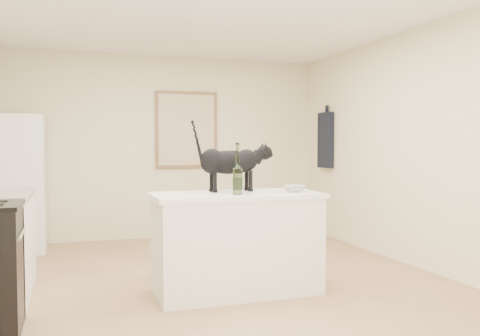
{
  "coord_description": "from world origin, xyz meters",
  "views": [
    {
      "loc": [
        -1.31,
        -4.49,
        1.32
      ],
      "look_at": [
        0.15,
        -0.15,
        1.12
      ],
      "focal_mm": 37.92,
      "sensor_mm": 36.0,
      "label": 1
    }
  ],
  "objects_px": {
    "fridge": "(16,184)",
    "wine_bottle": "(238,172)",
    "glass_bowl": "(295,189)",
    "black_cat": "(230,165)"
  },
  "relations": [
    {
      "from": "wine_bottle",
      "to": "black_cat",
      "type": "bearing_deg",
      "value": 86.08
    },
    {
      "from": "glass_bowl",
      "to": "wine_bottle",
      "type": "bearing_deg",
      "value": -174.61
    },
    {
      "from": "black_cat",
      "to": "wine_bottle",
      "type": "height_order",
      "value": "black_cat"
    },
    {
      "from": "fridge",
      "to": "wine_bottle",
      "type": "distance_m",
      "value": 3.37
    },
    {
      "from": "fridge",
      "to": "wine_bottle",
      "type": "relative_size",
      "value": 4.31
    },
    {
      "from": "wine_bottle",
      "to": "glass_bowl",
      "type": "distance_m",
      "value": 0.59
    },
    {
      "from": "fridge",
      "to": "wine_bottle",
      "type": "bearing_deg",
      "value": -53.12
    },
    {
      "from": "wine_bottle",
      "to": "glass_bowl",
      "type": "bearing_deg",
      "value": 5.39
    },
    {
      "from": "black_cat",
      "to": "fridge",
      "type": "bearing_deg",
      "value": 128.43
    },
    {
      "from": "fridge",
      "to": "wine_bottle",
      "type": "xyz_separation_m",
      "value": [
        2.02,
        -2.69,
        0.25
      ]
    }
  ]
}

